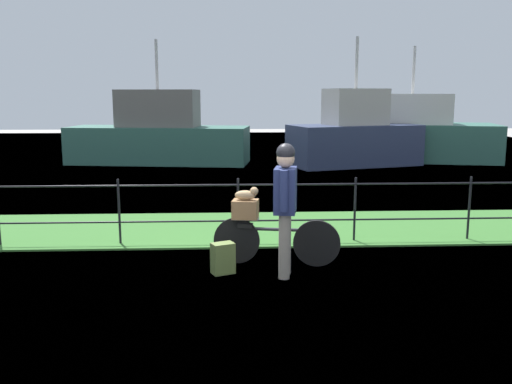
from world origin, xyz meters
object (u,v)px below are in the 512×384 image
object	(u,v)px
bicycle_main	(275,240)
wooden_crate	(245,209)
backpack_on_paving	(223,258)
moored_boat_mid	(354,137)
cyclist_person	(285,198)
moored_boat_near	(159,136)
terrier_dog	(247,194)
moored_boat_far	(411,135)

from	to	relation	value
bicycle_main	wooden_crate	distance (m)	0.58
backpack_on_paving	moored_boat_mid	size ratio (longest dim) A/B	0.09
bicycle_main	cyclist_person	world-z (taller)	cyclist_person
cyclist_person	backpack_on_paving	size ratio (longest dim) A/B	4.21
wooden_crate	moored_boat_near	world-z (taller)	moored_boat_near
bicycle_main	terrier_dog	bearing A→B (deg)	169.76
wooden_crate	backpack_on_paving	world-z (taller)	wooden_crate
cyclist_person	moored_boat_mid	size ratio (longest dim) A/B	0.38
cyclist_person	moored_boat_mid	world-z (taller)	moored_boat_mid
terrier_dog	moored_boat_near	distance (m)	11.45
bicycle_main	moored_boat_near	xyz separation A→B (m)	(-2.95, 11.23, 0.56)
backpack_on_paving	moored_boat_near	distance (m)	11.80
bicycle_main	moored_boat_mid	size ratio (longest dim) A/B	0.38
cyclist_person	moored_boat_far	size ratio (longest dim) A/B	0.28
backpack_on_paving	moored_boat_near	xyz separation A→B (m)	(-2.25, 11.57, 0.69)
moored_boat_mid	moored_boat_far	size ratio (longest dim) A/B	0.73
terrier_dog	moored_boat_mid	distance (m)	10.98
moored_boat_mid	moored_boat_far	distance (m)	2.66
backpack_on_paving	moored_boat_mid	xyz separation A→B (m)	(4.10, 10.71, 0.71)
moored_boat_mid	cyclist_person	bearing A→B (deg)	-107.03
moored_boat_mid	moored_boat_far	xyz separation A→B (m)	(2.29, 1.36, -0.05)
wooden_crate	backpack_on_paving	xyz separation A→B (m)	(-0.30, -0.41, -0.55)
cyclist_person	backpack_on_paving	xyz separation A→B (m)	(-0.78, 0.13, -0.80)
bicycle_main	wooden_crate	world-z (taller)	wooden_crate
bicycle_main	cyclist_person	distance (m)	0.82
bicycle_main	backpack_on_paving	world-z (taller)	bicycle_main
moored_boat_far	backpack_on_paving	bearing A→B (deg)	-117.88
cyclist_person	moored_boat_mid	xyz separation A→B (m)	(3.32, 10.84, -0.09)
cyclist_person	moored_boat_near	size ratio (longest dim) A/B	0.28
backpack_on_paving	terrier_dog	bearing A→B (deg)	-152.56
wooden_crate	moored_boat_far	world-z (taller)	moored_boat_far
bicycle_main	terrier_dog	world-z (taller)	terrier_dog
terrier_dog	moored_boat_mid	size ratio (longest dim) A/B	0.07
bicycle_main	terrier_dog	xyz separation A→B (m)	(-0.37, 0.07, 0.62)
backpack_on_paving	bicycle_main	bearing A→B (deg)	-177.74
bicycle_main	moored_boat_mid	world-z (taller)	moored_boat_mid
bicycle_main	moored_boat_near	bearing A→B (deg)	104.71
wooden_crate	cyclist_person	distance (m)	0.77
moored_boat_near	terrier_dog	bearing A→B (deg)	-76.98
terrier_dog	moored_boat_far	bearing A→B (deg)	62.54
bicycle_main	backpack_on_paving	distance (m)	0.78
moored_boat_near	moored_boat_far	bearing A→B (deg)	3.37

